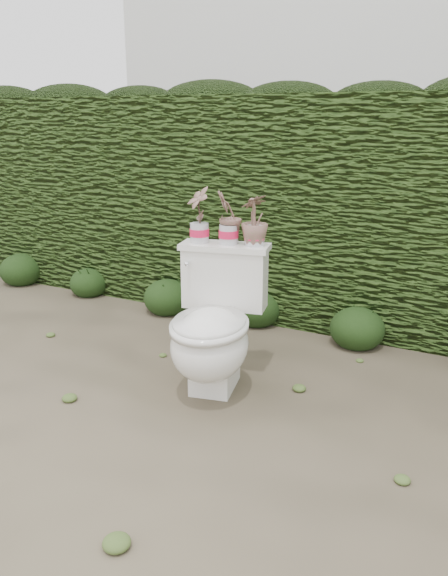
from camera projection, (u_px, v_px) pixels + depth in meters
The scene contains 11 objects.
ground at pixel (177, 384), 3.20m from camera, with size 60.00×60.00×0.00m, color #6D614B.
hedge at pixel (284, 205), 4.32m from camera, with size 8.00×1.00×1.60m, color #3B591D.
toilet at pixel (214, 329), 3.04m from camera, with size 0.59×0.76×0.78m.
potted_plant_left at pixel (199, 216), 3.12m from camera, with size 0.16×0.11×0.30m, color #256F22.
potted_plant_center at pixel (229, 219), 3.09m from camera, with size 0.16×0.13×0.29m, color #256F22.
potted_plant_right at pixel (255, 222), 3.05m from camera, with size 0.15×0.15×0.27m, color #256F22.
liriope_clump_0 at pixel (21, 267), 5.06m from camera, with size 0.38×0.38×0.30m, color #223B14.
liriope_clump_1 at pixel (89, 280), 4.75m from camera, with size 0.32×0.32×0.26m, color #223B14.
liriope_clump_2 at pixel (167, 294), 4.32m from camera, with size 0.36×0.36×0.29m, color #223B14.
liriope_clump_3 at pixel (257, 305), 4.08m from camera, with size 0.36×0.36×0.29m, color #223B14.
liriope_clump_4 at pixel (357, 325), 3.69m from camera, with size 0.36×0.36×0.29m, color #223B14.
Camera 1 is at (1.56, -2.45, 1.47)m, focal length 35.00 mm.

